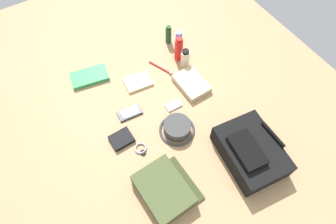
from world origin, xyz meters
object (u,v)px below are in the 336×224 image
Objects in this scene: bucket_hat at (177,128)px; deodorant_spray at (179,40)px; wallet at (121,139)px; paperback_novel at (90,77)px; wristwatch at (141,149)px; notepad at (138,82)px; lotion_bottle at (185,58)px; shampoo_bottle at (168,35)px; backpack at (250,151)px; media_player at (173,105)px; sunscreen_spray at (179,49)px; folded_towel at (191,84)px; cell_phone at (130,113)px; toiletry_pouch at (165,190)px; toothbrush at (162,69)px.

deodorant_spray is at bearing 146.94° from bucket_hat.
wallet is (-0.10, -0.27, -0.02)m from bucket_hat.
paperback_novel reaches higher than wristwatch.
wristwatch is 0.42m from notepad.
lotion_bottle is 1.08× the size of wallet.
lotion_bottle is at bearing -4.15° from shampoo_bottle.
lotion_bottle is at bearing 68.90° from paperback_novel.
deodorant_spray is (-0.79, 0.10, -0.00)m from backpack.
bucket_hat reaches higher than paperback_novel.
deodorant_spray is 0.44m from media_player.
sunscreen_spray is 0.54m from paperback_novel.
shampoo_bottle is at bearing 152.74° from bucket_hat.
shampoo_bottle reaches higher than folded_towel.
deodorant_spray is at bearing 161.39° from folded_towel.
sunscreen_spray reaches higher than shampoo_bottle.
cell_phone is 1.20× the size of wallet.
sunscreen_spray reaches higher than wristwatch.
toiletry_pouch is at bearing -44.93° from folded_towel.
folded_towel is at bearing -18.61° from deodorant_spray.
cell_phone is at bearing 135.38° from wallet.
backpack reaches higher than cell_phone.
deodorant_spray reaches higher than lotion_bottle.
shampoo_bottle is 0.61× the size of folded_towel.
backpack is at bearing 26.12° from notepad.
lotion_bottle is 1.40× the size of media_player.
lotion_bottle is 0.30m from media_player.
backpack is 0.80m from deodorant_spray.
folded_towel is at bearing -12.58° from sunscreen_spray.
bucket_hat reaches higher than folded_towel.
wallet is at bearing -2.43° from paperback_novel.
shampoo_bottle reaches higher than media_player.
cell_phone is 1.56× the size of media_player.
notepad reaches higher than cell_phone.
cell_phone is 0.22m from wristwatch.
cell_phone is 0.24m from media_player.
cell_phone is at bearing -52.63° from shampoo_bottle.
backpack is 1.94× the size of bucket_hat.
notepad is (-0.03, -0.30, -0.05)m from lotion_bottle.
bucket_hat is at bearing 36.54° from cell_phone.
bucket_hat is 1.15× the size of toothbrush.
wallet is at bearing -78.40° from folded_towel.
wristwatch is 0.52m from toothbrush.
toiletry_pouch is 1.78× the size of notepad.
deodorant_spray is at bearing 172.84° from backpack.
cell_phone is at bearing 167.35° from wristwatch.
backpack is 2.40× the size of notepad.
backpack reaches higher than deodorant_spray.
shampoo_bottle is 0.23m from toothbrush.
shampoo_bottle is at bearing 175.85° from lotion_bottle.
toiletry_pouch is at bearing -36.58° from media_player.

